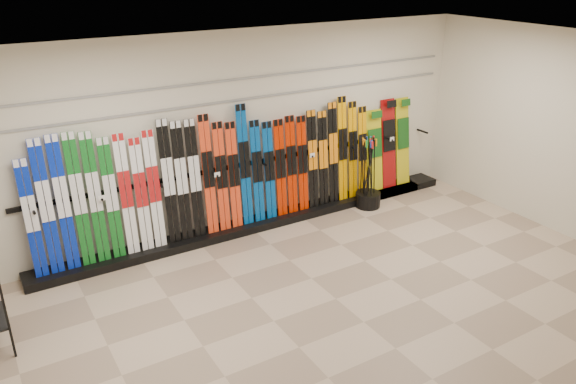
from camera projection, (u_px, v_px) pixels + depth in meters
floor at (336, 299)px, 6.96m from camera, size 8.00×8.00×0.00m
back_wall at (242, 132)px, 8.35m from camera, size 8.00×0.00×8.00m
right_wall at (560, 134)px, 8.27m from camera, size 0.00×5.00×5.00m
ceiling at (346, 53)px, 5.79m from camera, size 8.00×8.00×0.00m
ski_rack_base at (264, 221)px, 8.84m from camera, size 8.00×0.40×0.12m
skis at (218, 177)px, 8.17m from camera, size 5.37×0.19×1.84m
snowboards at (388, 145)px, 9.79m from camera, size 0.94×0.24×1.55m
pole_bin at (368, 199)px, 9.48m from camera, size 0.42×0.42×0.25m
ski_poles at (368, 173)px, 9.29m from camera, size 0.39×0.32×1.18m
slatwall_rail_0 at (241, 100)px, 8.14m from camera, size 7.60×0.02×0.03m
slatwall_rail_1 at (240, 79)px, 8.02m from camera, size 7.60×0.02×0.03m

